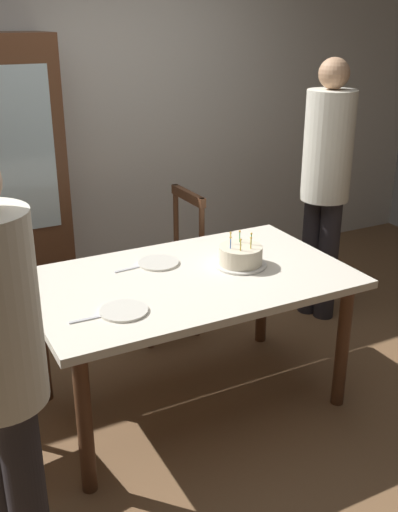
# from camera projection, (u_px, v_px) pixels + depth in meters

# --- Properties ---
(ground) EXTENTS (6.40, 6.40, 0.00)m
(ground) POSITION_uv_depth(u_px,v_px,m) (191.00, 400.00, 3.34)
(ground) COLOR brown
(back_wall) EXTENTS (6.40, 0.10, 2.60)m
(back_wall) POSITION_uv_depth(u_px,v_px,m) (77.00, 118.00, 4.38)
(back_wall) COLOR beige
(back_wall) RESTS_ON ground
(dining_table) EXTENTS (1.62, 0.98, 0.76)m
(dining_table) POSITION_uv_depth(u_px,v_px,m) (190.00, 292.00, 3.09)
(dining_table) COLOR silver
(dining_table) RESTS_ON ground
(birthday_cake) EXTENTS (0.28, 0.28, 0.18)m
(birthday_cake) POSITION_uv_depth(u_px,v_px,m) (240.00, 256.00, 3.17)
(birthday_cake) COLOR silver
(birthday_cake) RESTS_ON dining_table
(plate_near_celebrant) EXTENTS (0.22, 0.22, 0.01)m
(plate_near_celebrant) POSITION_uv_depth(u_px,v_px,m) (124.00, 311.00, 2.68)
(plate_near_celebrant) COLOR silver
(plate_near_celebrant) RESTS_ON dining_table
(plate_far_side) EXTENTS (0.22, 0.22, 0.01)m
(plate_far_side) POSITION_uv_depth(u_px,v_px,m) (158.00, 263.00, 3.20)
(plate_far_side) COLOR silver
(plate_far_side) RESTS_ON dining_table
(fork_near_celebrant) EXTENTS (0.18, 0.02, 0.01)m
(fork_near_celebrant) POSITION_uv_depth(u_px,v_px,m) (89.00, 319.00, 2.62)
(fork_near_celebrant) COLOR silver
(fork_near_celebrant) RESTS_ON dining_table
(fork_far_side) EXTENTS (0.18, 0.03, 0.01)m
(fork_far_side) POSITION_uv_depth(u_px,v_px,m) (130.00, 269.00, 3.14)
(fork_far_side) COLOR silver
(fork_far_side) RESTS_ON dining_table
(chair_spindle_back) EXTENTS (0.45, 0.45, 0.95)m
(chair_spindle_back) POSITION_uv_depth(u_px,v_px,m) (166.00, 267.00, 3.94)
(chair_spindle_back) COLOR beige
(chair_spindle_back) RESTS_ON ground
(person_guest) EXTENTS (0.32, 0.32, 1.76)m
(person_guest) POSITION_uv_depth(u_px,v_px,m) (326.00, 176.00, 3.95)
(person_guest) COLOR #262328
(person_guest) RESTS_ON ground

